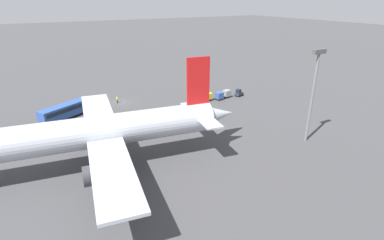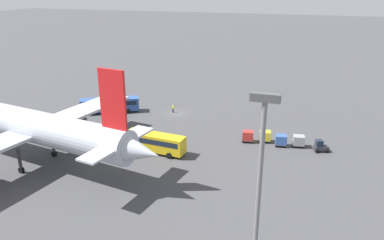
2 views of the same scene
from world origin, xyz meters
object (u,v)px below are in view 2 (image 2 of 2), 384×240
Objects in this scene: worker_person at (173,109)px; cargo_cart_yellow at (265,136)px; shuttle_bus_near at (110,104)px; cargo_cart_grey at (299,140)px; shuttle_bus_far at (155,142)px; cargo_cart_red at (248,136)px; baggage_tug at (320,146)px; cargo_cart_blue at (281,140)px; airplane at (27,125)px.

cargo_cart_yellow reaches higher than worker_person.
cargo_cart_grey is at bearing 142.93° from shuttle_bus_near.
cargo_cart_yellow is (-16.84, -10.42, -0.76)m from shuttle_bus_far.
baggage_tug is at bearing 179.88° from cargo_cart_red.
shuttle_bus_far reaches higher than cargo_cart_blue.
cargo_cart_blue is 1.00× the size of cargo_cart_red.
shuttle_bus_near reaches higher than cargo_cart_red.
cargo_cart_grey and cargo_cart_blue have the same top height.
shuttle_bus_far is at bearing -141.08° from airplane.
cargo_cart_grey is at bearing -175.11° from cargo_cart_red.
shuttle_bus_near is (1.05, -25.78, -4.40)m from airplane.
baggage_tug is 33.18m from worker_person.
cargo_cart_blue is at bearing 141.28° from shuttle_bus_near.
worker_person is at bearing -20.23° from cargo_cart_grey.
cargo_cart_blue is (-37.83, 6.33, -0.75)m from shuttle_bus_near.
cargo_cart_blue is at bearing 162.15° from cargo_cart_yellow.
airplane is 39.85m from cargo_cart_yellow.
shuttle_bus_far is 6.09× the size of worker_person.
shuttle_bus_far is 4.75× the size of cargo_cart_red.
cargo_cart_yellow is (-21.82, 9.97, 0.32)m from worker_person.
baggage_tug is 1.55× the size of worker_person.
baggage_tug is 1.21× the size of cargo_cart_grey.
cargo_cart_grey is (-39.71, -20.17, -5.15)m from airplane.
shuttle_bus_near is at bearing -28.71° from baggage_tug.
cargo_cart_red is (12.43, -0.03, 0.25)m from baggage_tug.
cargo_cart_yellow is (-33.85, -20.40, -5.15)m from airplane.
airplane is 26.17m from shuttle_bus_near.
airplane is at bearing 31.07° from cargo_cart_yellow.
airplane is 3.95× the size of shuttle_bus_near.
airplane is 4.59× the size of shuttle_bus_far.
airplane reaches higher than baggage_tug.
cargo_cart_grey is (-40.77, 5.61, -0.75)m from shuttle_bus_near.
shuttle_bus_near reaches higher than cargo_cart_grey.
airplane is 21.77× the size of cargo_cart_yellow.
airplane is 21.77× the size of cargo_cart_red.
airplane is at bearing 3.58° from baggage_tug.
worker_person is (-13.09, -4.59, -1.07)m from shuttle_bus_near.
shuttle_bus_far reaches higher than cargo_cart_grey.
airplane reaches higher than worker_person.
worker_person is at bearing -71.97° from shuttle_bus_far.
shuttle_bus_far is at bearing 25.61° from cargo_cart_blue.
shuttle_bus_far is 24.90m from cargo_cart_grey.
worker_person is at bearing -39.83° from baggage_tug.
shuttle_bus_near is 38.37m from cargo_cart_blue.
shuttle_bus_far is at bearing 31.76° from cargo_cart_yellow.
worker_person is at bearing -30.11° from cargo_cart_red.
airplane reaches higher than shuttle_bus_far.
cargo_cart_red is at bearing 149.89° from worker_person.
cargo_cart_grey is at bearing 159.77° from worker_person.
worker_person is 21.83m from cargo_cart_red.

